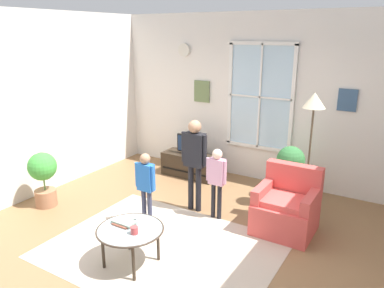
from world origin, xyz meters
TOP-DOWN VIEW (x-y plane):
  - ground_plane at (0.00, 0.00)m, footprint 5.88×5.93m
  - back_wall at (0.00, 2.72)m, footprint 5.28×0.17m
  - side_wall_left at (-2.70, 0.00)m, footprint 0.12×5.33m
  - area_rug at (0.07, -0.13)m, footprint 2.74×2.11m
  - tv_stand at (-0.95, 2.14)m, footprint 1.04×0.43m
  - television at (-0.95, 2.14)m, footprint 0.52×0.08m
  - armchair at (1.21, 1.11)m, footprint 0.76×0.74m
  - coffee_table at (-0.06, -0.58)m, footprint 0.77×0.77m
  - book_stack at (-0.19, -0.53)m, footprint 0.27×0.19m
  - cup at (0.05, -0.63)m, footprint 0.09×0.09m
  - remote_near_books at (-0.13, -0.47)m, footprint 0.04×0.14m
  - person_blue_shirt at (-0.46, 0.23)m, footprint 0.32×0.14m
  - person_black_shirt at (-0.15, 0.99)m, footprint 0.42×0.19m
  - person_pink_shirt at (0.25, 0.93)m, footprint 0.31×0.14m
  - potted_plant_by_window at (0.94, 2.12)m, footprint 0.44×0.44m
  - potted_plant_corner at (-2.19, -0.08)m, footprint 0.43×0.43m
  - floor_lamp at (1.27, 1.88)m, footprint 0.32×0.32m

SIDE VIEW (x-z plane):
  - ground_plane at x=0.00m, z-range -0.02..0.00m
  - area_rug at x=0.07m, z-range 0.00..0.01m
  - tv_stand at x=-0.95m, z-range 0.00..0.43m
  - armchair at x=1.21m, z-range -0.11..0.76m
  - coffee_table at x=-0.06m, z-range 0.20..0.66m
  - remote_near_books at x=-0.13m, z-range 0.46..0.48m
  - book_stack at x=-0.19m, z-range 0.46..0.50m
  - cup at x=0.05m, z-range 0.46..0.54m
  - potted_plant_corner at x=-2.19m, z-range 0.08..0.94m
  - potted_plant_by_window at x=0.94m, z-range 0.08..0.96m
  - television at x=-0.95m, z-range 0.44..0.80m
  - person_pink_shirt at x=0.25m, z-range 0.13..1.18m
  - person_blue_shirt at x=-0.46m, z-range 0.13..1.19m
  - person_black_shirt at x=-0.15m, z-range 0.18..1.57m
  - side_wall_left at x=-2.70m, z-range 0.00..2.93m
  - back_wall at x=0.00m, z-range 0.00..2.93m
  - floor_lamp at x=1.27m, z-range 0.60..2.39m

